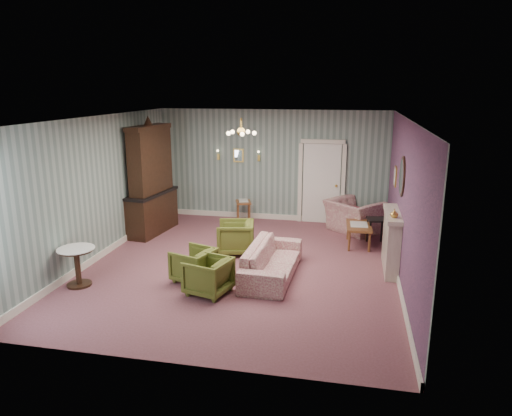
% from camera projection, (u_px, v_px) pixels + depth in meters
% --- Properties ---
extents(floor, '(7.00, 7.00, 0.00)m').
position_uv_depth(floor, '(242.00, 266.00, 9.37)').
color(floor, '#7E4953').
rests_on(floor, ground).
extents(ceiling, '(7.00, 7.00, 0.00)m').
position_uv_depth(ceiling, '(241.00, 118.00, 8.65)').
color(ceiling, white).
rests_on(ceiling, ground).
extents(wall_back, '(6.00, 0.00, 6.00)m').
position_uv_depth(wall_back, '(272.00, 166.00, 12.33)').
color(wall_back, slate).
rests_on(wall_back, ground).
extents(wall_front, '(6.00, 0.00, 6.00)m').
position_uv_depth(wall_front, '(175.00, 258.00, 5.69)').
color(wall_front, slate).
rests_on(wall_front, ground).
extents(wall_left, '(0.00, 7.00, 7.00)m').
position_uv_depth(wall_left, '(99.00, 188.00, 9.59)').
color(wall_left, slate).
rests_on(wall_left, ground).
extents(wall_right, '(0.00, 7.00, 7.00)m').
position_uv_depth(wall_right, '(404.00, 202.00, 8.43)').
color(wall_right, slate).
rests_on(wall_right, ground).
extents(wall_right_floral, '(0.00, 7.00, 7.00)m').
position_uv_depth(wall_right_floral, '(404.00, 202.00, 8.43)').
color(wall_right_floral, '#A05076').
rests_on(wall_right_floral, ground).
extents(door, '(1.12, 0.12, 2.16)m').
position_uv_depth(door, '(322.00, 182.00, 12.13)').
color(door, white).
rests_on(door, floor).
extents(olive_chair_a, '(0.80, 0.83, 0.70)m').
position_uv_depth(olive_chair_a, '(208.00, 274.00, 8.05)').
color(olive_chair_a, '#545B20').
rests_on(olive_chair_a, floor).
extents(olive_chair_b, '(0.80, 0.83, 0.68)m').
position_uv_depth(olive_chair_b, '(194.00, 263.00, 8.58)').
color(olive_chair_b, '#545B20').
rests_on(olive_chair_b, floor).
extents(olive_chair_c, '(0.82, 0.86, 0.77)m').
position_uv_depth(olive_chair_c, '(235.00, 236.00, 10.01)').
color(olive_chair_c, '#545B20').
rests_on(olive_chair_c, floor).
extents(sofa_chintz, '(0.70, 2.13, 0.82)m').
position_uv_depth(sofa_chintz, '(272.00, 255.00, 8.79)').
color(sofa_chintz, '#8E394D').
rests_on(sofa_chintz, floor).
extents(wingback_chair, '(1.41, 1.38, 1.04)m').
position_uv_depth(wingback_chair, '(354.00, 211.00, 11.49)').
color(wingback_chair, '#8E394D').
rests_on(wingback_chair, floor).
extents(dresser, '(0.77, 1.71, 2.75)m').
position_uv_depth(dresser, '(150.00, 177.00, 11.21)').
color(dresser, black).
rests_on(dresser, floor).
extents(fireplace, '(0.30, 1.40, 1.16)m').
position_uv_depth(fireplace, '(391.00, 241.00, 9.05)').
color(fireplace, beige).
rests_on(fireplace, floor).
extents(mantel_vase, '(0.15, 0.15, 0.15)m').
position_uv_depth(mantel_vase, '(394.00, 214.00, 8.51)').
color(mantel_vase, gold).
rests_on(mantel_vase, fireplace).
extents(oval_mirror, '(0.04, 0.76, 0.84)m').
position_uv_depth(oval_mirror, '(402.00, 176.00, 8.72)').
color(oval_mirror, white).
rests_on(oval_mirror, wall_right).
extents(framed_print, '(0.04, 0.34, 0.42)m').
position_uv_depth(framed_print, '(395.00, 176.00, 10.06)').
color(framed_print, gold).
rests_on(framed_print, wall_right).
extents(coffee_table, '(0.58, 0.99, 0.49)m').
position_uv_depth(coffee_table, '(358.00, 235.00, 10.52)').
color(coffee_table, brown).
rests_on(coffee_table, floor).
extents(side_table_black, '(0.46, 0.46, 0.61)m').
position_uv_depth(side_table_black, '(376.00, 231.00, 10.58)').
color(side_table_black, black).
rests_on(side_table_black, floor).
extents(pedestal_table, '(0.83, 0.83, 0.71)m').
position_uv_depth(pedestal_table, '(78.00, 267.00, 8.37)').
color(pedestal_table, black).
rests_on(pedestal_table, floor).
extents(nesting_table, '(0.51, 0.57, 0.63)m').
position_uv_depth(nesting_table, '(243.00, 211.00, 12.28)').
color(nesting_table, brown).
rests_on(nesting_table, floor).
extents(gilt_mirror_back, '(0.28, 0.06, 0.36)m').
position_uv_depth(gilt_mirror_back, '(238.00, 155.00, 12.41)').
color(gilt_mirror_back, gold).
rests_on(gilt_mirror_back, wall_back).
extents(sconce_left, '(0.16, 0.12, 0.30)m').
position_uv_depth(sconce_left, '(218.00, 155.00, 12.49)').
color(sconce_left, gold).
rests_on(sconce_left, wall_back).
extents(sconce_right, '(0.16, 0.12, 0.30)m').
position_uv_depth(sconce_right, '(259.00, 156.00, 12.28)').
color(sconce_right, gold).
rests_on(sconce_right, wall_back).
extents(chandelier, '(0.56, 0.56, 0.36)m').
position_uv_depth(chandelier, '(241.00, 133.00, 8.72)').
color(chandelier, gold).
rests_on(chandelier, ceiling).
extents(burgundy_cushion, '(0.41, 0.28, 0.39)m').
position_uv_depth(burgundy_cushion, '(352.00, 214.00, 11.37)').
color(burgundy_cushion, maroon).
rests_on(burgundy_cushion, wingback_chair).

